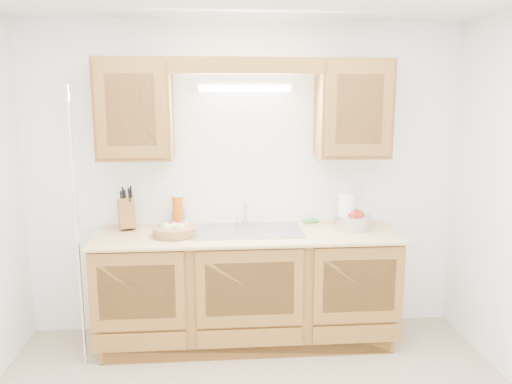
{
  "coord_description": "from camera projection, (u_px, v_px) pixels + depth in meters",
  "views": [
    {
      "loc": [
        -0.22,
        -2.5,
        1.91
      ],
      "look_at": [
        0.04,
        0.85,
        1.27
      ],
      "focal_mm": 35.0,
      "sensor_mm": 36.0,
      "label": 1
    }
  ],
  "objects": [
    {
      "name": "room",
      "position": [
        261.0,
        227.0,
        2.58
      ],
      "size": [
        3.52,
        3.5,
        2.5
      ],
      "color": "tan",
      "rests_on": "ground"
    },
    {
      "name": "base_cabinets",
      "position": [
        247.0,
        288.0,
        3.91
      ],
      "size": [
        2.2,
        0.6,
        0.86
      ],
      "primitive_type": "cube",
      "color": "brown",
      "rests_on": "ground"
    },
    {
      "name": "countertop",
      "position": [
        247.0,
        235.0,
        3.81
      ],
      "size": [
        2.3,
        0.63,
        0.04
      ],
      "primitive_type": "cube",
      "color": "tan",
      "rests_on": "base_cabinets"
    },
    {
      "name": "upper_cabinet_left",
      "position": [
        135.0,
        109.0,
        3.72
      ],
      "size": [
        0.55,
        0.33,
        0.75
      ],
      "primitive_type": "cube",
      "color": "brown",
      "rests_on": "room"
    },
    {
      "name": "upper_cabinet_right",
      "position": [
        353.0,
        109.0,
        3.85
      ],
      "size": [
        0.55,
        0.33,
        0.75
      ],
      "primitive_type": "cube",
      "color": "brown",
      "rests_on": "room"
    },
    {
      "name": "valance",
      "position": [
        247.0,
        65.0,
        3.58
      ],
      "size": [
        2.2,
        0.05,
        0.12
      ],
      "primitive_type": "cube",
      "color": "brown",
      "rests_on": "room"
    },
    {
      "name": "fluorescent_fixture",
      "position": [
        245.0,
        86.0,
        3.83
      ],
      "size": [
        0.76,
        0.08,
        0.08
      ],
      "color": "white",
      "rests_on": "room"
    },
    {
      "name": "sink",
      "position": [
        247.0,
        240.0,
        3.84
      ],
      "size": [
        0.84,
        0.46,
        0.36
      ],
      "color": "#9E9EA3",
      "rests_on": "countertop"
    },
    {
      "name": "wire_shelf_pole",
      "position": [
        77.0,
        231.0,
        3.46
      ],
      "size": [
        0.03,
        0.03,
        2.0
      ],
      "primitive_type": "cylinder",
      "color": "silver",
      "rests_on": "ground"
    },
    {
      "name": "outlet_plate",
      "position": [
        359.0,
        191.0,
        4.14
      ],
      "size": [
        0.08,
        0.01,
        0.12
      ],
      "primitive_type": "cube",
      "color": "white",
      "rests_on": "room"
    },
    {
      "name": "fruit_basket",
      "position": [
        175.0,
        230.0,
        3.71
      ],
      "size": [
        0.42,
        0.42,
        0.1
      ],
      "rotation": [
        0.0,
        0.0,
        -0.41
      ],
      "color": "#AB7445",
      "rests_on": "countertop"
    },
    {
      "name": "knife_block",
      "position": [
        127.0,
        213.0,
        3.89
      ],
      "size": [
        0.17,
        0.22,
        0.34
      ],
      "rotation": [
        0.0,
        0.0,
        0.3
      ],
      "color": "brown",
      "rests_on": "countertop"
    },
    {
      "name": "orange_canister",
      "position": [
        178.0,
        210.0,
        3.97
      ],
      "size": [
        0.1,
        0.1,
        0.25
      ],
      "rotation": [
        0.0,
        0.0,
        0.26
      ],
      "color": "#D0570B",
      "rests_on": "countertop"
    },
    {
      "name": "soap_bottle",
      "position": [
        178.0,
        215.0,
        3.99
      ],
      "size": [
        0.1,
        0.1,
        0.18
      ],
      "primitive_type": "imported",
      "rotation": [
        0.0,
        0.0,
        -0.35
      ],
      "color": "blue",
      "rests_on": "countertop"
    },
    {
      "name": "sponge",
      "position": [
        311.0,
        221.0,
        4.1
      ],
      "size": [
        0.13,
        0.1,
        0.02
      ],
      "rotation": [
        0.0,
        0.0,
        0.31
      ],
      "color": "#CC333F",
      "rests_on": "countertop"
    },
    {
      "name": "paper_towel",
      "position": [
        347.0,
        211.0,
        3.91
      ],
      "size": [
        0.15,
        0.15,
        0.32
      ],
      "rotation": [
        0.0,
        0.0,
        -0.06
      ],
      "color": "silver",
      "rests_on": "countertop"
    },
    {
      "name": "apple_bowl",
      "position": [
        353.0,
        220.0,
        3.9
      ],
      "size": [
        0.36,
        0.36,
        0.15
      ],
      "rotation": [
        0.0,
        0.0,
        -0.29
      ],
      "color": "silver",
      "rests_on": "countertop"
    }
  ]
}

